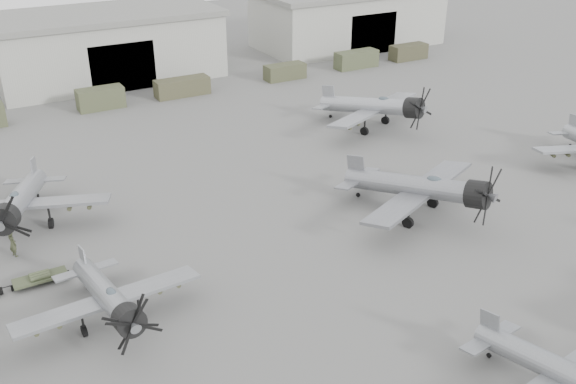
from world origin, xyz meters
The scene contains 15 objects.
ground centered at (0.00, 0.00, 0.00)m, with size 220.00×220.00×0.00m, color #595957.
hangar_center centered at (0.00, 61.96, 4.37)m, with size 29.00×14.80×8.70m.
hangar_right centered at (38.00, 61.96, 4.37)m, with size 29.00×14.80×8.70m.
support_truck_3 centered at (-4.37, 50.00, 1.22)m, with size 5.28×2.20×2.43m, color #43482F.
support_truck_4 centered at (5.60, 50.00, 1.07)m, with size 6.67×2.20×2.14m, color #42412B.
support_truck_5 centered at (19.99, 50.00, 1.00)m, with size 5.45×2.20×1.99m, color #41442C.
support_truck_6 centered at (31.45, 50.00, 1.18)m, with size 6.24×2.20×2.35m, color #444A31.
support_truck_7 centered at (40.72, 50.00, 1.09)m, with size 5.68×2.20×2.18m, color #3C3B27.
aircraft_near_1 centered at (3.76, -8.17, 2.03)m, with size 11.23×10.11×4.46m.
aircraft_mid_1 centered at (-14.38, 9.60, 2.05)m, with size 11.28×10.15×4.50m.
aircraft_mid_2 centered at (10.69, 11.15, 2.55)m, with size 13.79×12.49×5.62m.
aircraft_far_0 centered at (-17.08, 24.46, 2.41)m, with size 13.12×11.84×5.30m.
aircraft_far_1 centered at (19.25, 28.78, 2.55)m, with size 13.83×12.51×5.61m.
tug_trailer centered at (-19.43, 16.48, 0.45)m, with size 6.01×1.32×1.21m.
ground_crew centered at (-18.25, 20.94, 0.98)m, with size 0.72×0.47×1.97m, color #3C412A.
Camera 1 is at (-20.45, -22.40, 24.25)m, focal length 40.00 mm.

